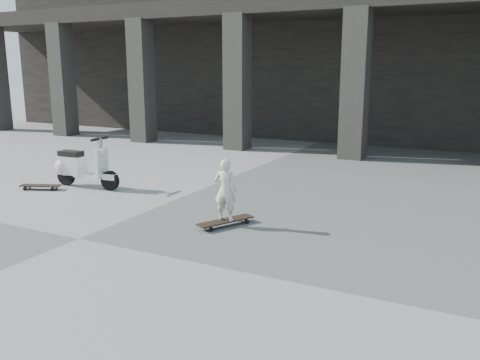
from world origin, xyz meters
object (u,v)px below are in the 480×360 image
at_px(longboard, 226,221).
at_px(skateboard_spare, 40,186).
at_px(scooter, 77,167).
at_px(child, 225,190).

distance_m(longboard, skateboard_spare, 4.58).
distance_m(longboard, scooter, 4.23).
height_order(longboard, child, child).
distance_m(skateboard_spare, scooter, 0.82).
bearing_deg(skateboard_spare, scooter, 27.93).
xyz_separation_m(skateboard_spare, scooter, (0.47, 0.57, 0.35)).
xyz_separation_m(longboard, child, (0.00, 0.00, 0.51)).
bearing_deg(longboard, child, 26.58).
distance_m(skateboard_spare, child, 4.61).
bearing_deg(skateboard_spare, longboard, -27.96).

